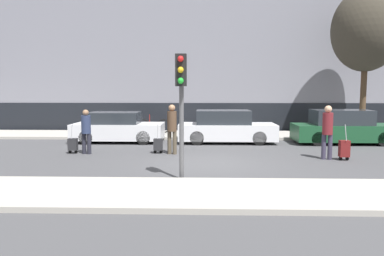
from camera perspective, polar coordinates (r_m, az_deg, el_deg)
ground_plane at (r=12.10m, az=2.56°, el=-5.37°), size 80.00×80.00×0.00m
sidewalk_near at (r=8.44m, az=2.93°, el=-9.96°), size 28.00×2.50×0.12m
sidewalk_far at (r=19.00m, az=2.26°, el=-1.06°), size 28.00×3.00×0.12m
building_facade at (r=22.78m, az=2.22°, el=12.59°), size 28.00×3.18×10.06m
parked_car_0 at (r=17.14m, az=-11.26°, el=0.01°), size 4.00×1.77×1.35m
parked_car_1 at (r=16.69m, az=5.18°, el=0.06°), size 4.28×1.76×1.44m
parked_car_2 at (r=17.61m, az=22.08°, el=-0.00°), size 4.37×1.71×1.48m
pedestrian_left at (r=14.20m, az=-15.83°, el=-0.14°), size 0.35×0.34×1.63m
trolley_left at (r=14.53m, az=-17.70°, el=-2.39°), size 0.34×0.29×1.10m
pedestrian_center at (r=13.64m, az=-3.07°, el=0.32°), size 0.34×0.34×1.82m
trolley_center at (r=13.91m, az=-5.20°, el=-2.52°), size 0.34×0.29×1.09m
pedestrian_right at (r=13.38m, az=19.95°, el=-0.10°), size 0.34×0.34×1.83m
trolley_right at (r=13.49m, az=22.19°, el=-2.94°), size 0.34×0.29×1.21m
traffic_light at (r=9.51m, az=-1.66°, el=5.68°), size 0.28×0.47×3.24m
parked_bicycle at (r=19.39m, az=-5.92°, el=0.34°), size 1.77×0.06×0.96m
bare_tree_near_crossing at (r=20.12m, az=25.02°, el=13.35°), size 3.22×3.22×7.03m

